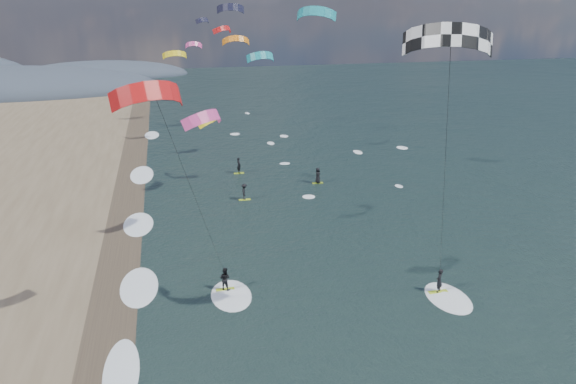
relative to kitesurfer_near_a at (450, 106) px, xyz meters
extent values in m
cube|color=#382D23|center=(-17.48, 4.85, -13.27)|extent=(3.00, 240.00, 0.00)
ellipsoid|color=#3D4756|center=(-27.48, 114.85, -13.27)|extent=(40.00, 18.00, 7.00)
cube|color=#B4D325|center=(3.12, 4.88, -13.24)|extent=(1.31, 0.39, 0.06)
imported|color=black|center=(3.12, 4.88, -12.41)|extent=(0.69, 0.69, 1.62)
ellipsoid|color=white|center=(3.42, 4.08, -13.27)|extent=(2.60, 4.20, 0.12)
cylinder|color=black|center=(1.12, 1.88, -4.27)|extent=(0.02, 0.02, 17.00)
cube|color=#B4D325|center=(-10.41, 8.20, -13.24)|extent=(1.22, 0.37, 0.06)
imported|color=black|center=(-10.41, 8.20, -12.44)|extent=(0.95, 0.89, 1.55)
ellipsoid|color=white|center=(-10.11, 7.40, -13.27)|extent=(2.60, 4.20, 0.12)
cylinder|color=black|center=(-12.16, 5.20, -5.54)|extent=(0.02, 0.02, 14.62)
cube|color=#B4D325|center=(-6.72, 24.79, -13.25)|extent=(1.10, 0.35, 0.05)
imported|color=black|center=(-6.72, 24.79, -12.44)|extent=(0.70, 1.07, 1.56)
cube|color=#B4D325|center=(1.31, 28.05, -13.25)|extent=(1.10, 0.35, 0.05)
imported|color=black|center=(1.31, 28.05, -12.42)|extent=(0.59, 0.83, 1.61)
cube|color=#B4D325|center=(-6.12, 33.11, -13.25)|extent=(1.10, 0.35, 0.05)
imported|color=black|center=(-6.12, 33.11, -12.37)|extent=(0.59, 0.72, 1.71)
ellipsoid|color=white|center=(-16.28, 0.85, -13.27)|extent=(2.40, 5.40, 0.11)
ellipsoid|color=white|center=(-16.28, 9.85, -13.27)|extent=(2.40, 5.40, 0.11)
ellipsoid|color=white|center=(-16.28, 20.85, -13.27)|extent=(2.40, 5.40, 0.11)
ellipsoid|color=white|center=(-16.28, 34.85, -13.27)|extent=(2.40, 5.40, 0.11)
ellipsoid|color=white|center=(-16.28, 52.85, -13.27)|extent=(2.40, 5.40, 0.11)
camera|label=1|loc=(-13.39, -24.51, 5.15)|focal=35.00mm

